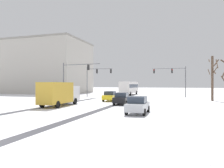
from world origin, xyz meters
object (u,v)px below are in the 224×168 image
Objects in this scene: car_black_second at (122,98)px; office_building_far_left_block at (42,68)px; traffic_signal_far_left at (96,76)px; bare_tree_sidewalk_far at (213,77)px; traffic_signal_near_left at (73,74)px; car_silver_third at (138,105)px; bus_oncoming at (129,87)px; box_truck_delivery at (60,93)px; car_yellow_cab_lead at (110,96)px; traffic_signal_far_right at (174,75)px.

office_building_far_left_block is (-33.20, 28.31, 7.11)m from car_black_second.
office_building_far_left_block reaches higher than traffic_signal_far_left.
traffic_signal_far_left is 23.03m from bare_tree_sidewalk_far.
car_black_second is at bearing -24.73° from traffic_signal_near_left.
bus_oncoming reaches higher than car_silver_third.
car_silver_third is at bearing -75.98° from bus_oncoming.
car_silver_third is 52.23m from office_building_far_left_block.
traffic_signal_far_left is 0.92× the size of traffic_signal_near_left.
box_truck_delivery is at bearing -82.15° from traffic_signal_far_left.
traffic_signal_near_left reaches higher than box_truck_delivery.
traffic_signal_far_left is at bearing 169.46° from bare_tree_sidewalk_far.
office_building_far_left_block is (-23.45, 13.55, 3.29)m from traffic_signal_far_left.
office_building_far_left_block is at bearing 158.92° from bare_tree_sidewalk_far.
box_truck_delivery is at bearing -150.21° from car_black_second.
office_building_far_left_block reaches higher than car_black_second.
bus_oncoming is (-1.27, 19.78, 1.18)m from car_yellow_cab_lead.
car_yellow_cab_lead is 0.56× the size of box_truck_delivery.
car_silver_third is 20.97m from bare_tree_sidewalk_far.
office_building_far_left_block reaches higher than traffic_signal_near_left.
bare_tree_sidewalk_far is (17.37, -14.08, 2.04)m from bus_oncoming.
car_silver_third is at bearing -44.58° from office_building_far_left_block.
traffic_signal_far_right reaches higher than bus_oncoming.
car_silver_third is at bearing -19.89° from box_truck_delivery.
box_truck_delivery is at bearing 160.11° from car_silver_third.
traffic_signal_far_left is 10.27m from traffic_signal_near_left.
traffic_signal_near_left is at bearing -45.44° from office_building_far_left_block.
car_yellow_cab_lead is 0.99× the size of car_black_second.
traffic_signal_far_left is 0.59× the size of bus_oncoming.
car_silver_third is (13.40, -12.50, -3.67)m from traffic_signal_near_left.
box_truck_delivery is 0.27× the size of office_building_far_left_block.
car_silver_third is at bearing -65.45° from car_black_second.
traffic_signal_far_left is 0.87× the size of box_truck_delivery.
traffic_signal_near_left reaches higher than car_silver_third.
car_yellow_cab_lead is at bearing -86.33° from bus_oncoming.
traffic_signal_far_left reaches higher than car_black_second.
car_black_second is 16.95m from bare_tree_sidewalk_far.
bus_oncoming is 28.85m from box_truck_delivery.
box_truck_delivery is (-7.16, -4.10, 0.82)m from car_black_second.
traffic_signal_far_left is 1.55× the size of car_black_second.
car_yellow_cab_lead is at bearing -160.53° from bare_tree_sidewalk_far.
car_yellow_cab_lead is at bearing -38.04° from office_building_far_left_block.
traffic_signal_far_left is at bearing 123.47° from car_black_second.
traffic_signal_near_left is (0.01, -10.27, -0.14)m from traffic_signal_far_left.
office_building_far_left_block is at bearing 128.79° from box_truck_delivery.
bare_tree_sidewalk_far is at bearing -51.32° from traffic_signal_far_right.
traffic_signal_far_right is 26.59m from box_truck_delivery.
car_yellow_cab_lead is (6.53, -9.90, -3.82)m from traffic_signal_far_left.
car_black_second is at bearing -140.69° from bare_tree_sidewalk_far.
car_black_second is 0.38× the size of bus_oncoming.
traffic_signal_near_left reaches higher than bus_oncoming.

